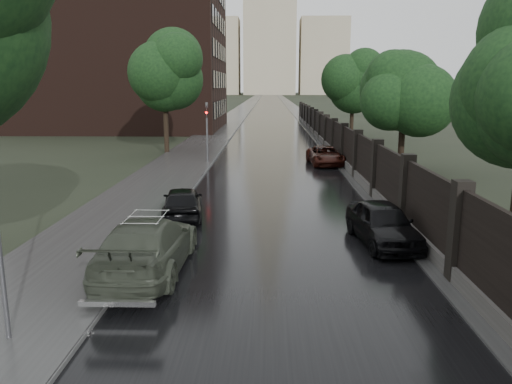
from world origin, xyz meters
name	(u,v)px	position (x,y,z in m)	size (l,w,h in m)	color
road	(270,99)	(0.00, 190.00, 0.01)	(8.00, 420.00, 0.02)	black
sidewalk_left	(254,99)	(-6.00, 190.00, 0.08)	(4.00, 420.00, 0.16)	#2D2D2D
verge_right	(284,99)	(5.50, 190.00, 0.04)	(3.00, 420.00, 0.08)	#2D2D2D
fence_right	(331,138)	(4.60, 32.01, 1.01)	(0.45, 75.72, 2.70)	#383533
tree_left_far	(164,83)	(-8.00, 30.00, 5.24)	(4.25, 4.25, 7.39)	black
tree_right_b	(405,87)	(7.50, 22.00, 4.95)	(4.08, 4.08, 7.01)	black
tree_right_c	(353,87)	(7.50, 40.00, 4.95)	(4.08, 4.08, 7.01)	black
traffic_light	(207,127)	(-4.30, 24.99, 2.40)	(0.16, 0.32, 4.00)	#59595E
brick_building	(116,42)	(-18.00, 52.00, 10.00)	(24.00, 18.00, 20.00)	black
stalinist_tower	(270,28)	(0.00, 300.00, 38.38)	(92.00, 30.00, 159.00)	tan
volga_sedan	(147,245)	(-3.60, 5.55, 0.76)	(2.13, 5.23, 1.52)	#3B4134
hatchback_left	(183,202)	(-3.60, 11.21, 0.63)	(1.49, 3.70, 1.26)	black
car_right_near	(383,223)	(3.40, 8.20, 0.69)	(1.62, 4.03, 1.37)	black
car_right_far	(325,156)	(3.40, 24.86, 0.60)	(1.99, 4.31, 1.20)	black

